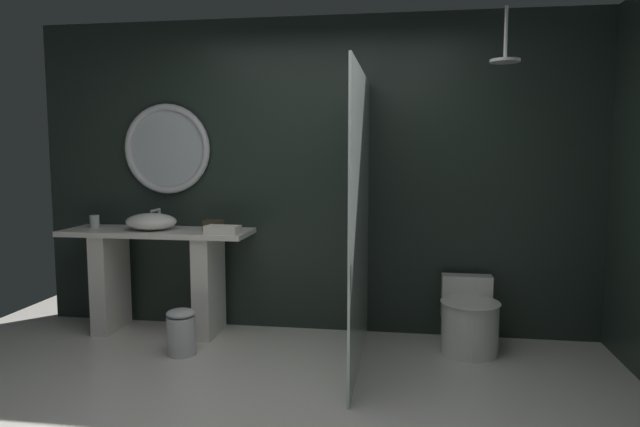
% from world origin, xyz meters
% --- Properties ---
extents(back_wall_panel, '(4.80, 0.10, 2.60)m').
position_xyz_m(back_wall_panel, '(0.00, 1.90, 1.30)').
color(back_wall_panel, '#1E2823').
rests_on(back_wall_panel, ground_plane).
extents(vanity_counter, '(1.55, 0.51, 0.87)m').
position_xyz_m(vanity_counter, '(-1.28, 1.58, 0.52)').
color(vanity_counter, silver).
rests_on(vanity_counter, ground_plane).
extents(vessel_sink, '(0.42, 0.34, 0.17)m').
position_xyz_m(vessel_sink, '(-1.31, 1.54, 0.94)').
color(vessel_sink, white).
rests_on(vessel_sink, vanity_counter).
extents(tumbler_cup, '(0.08, 0.08, 0.11)m').
position_xyz_m(tumbler_cup, '(-1.86, 1.63, 0.92)').
color(tumbler_cup, silver).
rests_on(tumbler_cup, vanity_counter).
extents(tissue_box, '(0.15, 0.11, 0.09)m').
position_xyz_m(tissue_box, '(-0.79, 1.58, 0.91)').
color(tissue_box, '#3D3323').
rests_on(tissue_box, vanity_counter).
extents(round_wall_mirror, '(0.77, 0.06, 0.77)m').
position_xyz_m(round_wall_mirror, '(-1.28, 1.81, 1.53)').
color(round_wall_mirror, silver).
extents(shower_glass_panel, '(0.02, 1.48, 2.06)m').
position_xyz_m(shower_glass_panel, '(0.44, 1.11, 1.03)').
color(shower_glass_panel, silver).
rests_on(shower_glass_panel, ground_plane).
extents(rain_shower_head, '(0.21, 0.21, 0.38)m').
position_xyz_m(rain_shower_head, '(1.41, 1.35, 2.17)').
color(rain_shower_head, silver).
extents(toilet, '(0.44, 0.59, 0.54)m').
position_xyz_m(toilet, '(1.24, 1.49, 0.24)').
color(toilet, white).
rests_on(toilet, ground_plane).
extents(waste_bin, '(0.21, 0.21, 0.35)m').
position_xyz_m(waste_bin, '(-0.89, 1.09, 0.18)').
color(waste_bin, silver).
rests_on(waste_bin, ground_plane).
extents(folded_hand_towel, '(0.28, 0.17, 0.07)m').
position_xyz_m(folded_hand_towel, '(-0.66, 1.42, 0.90)').
color(folded_hand_towel, silver).
rests_on(folded_hand_towel, vanity_counter).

